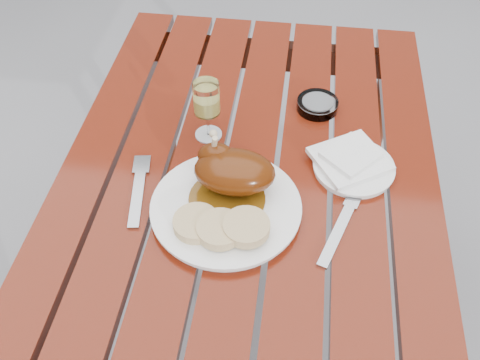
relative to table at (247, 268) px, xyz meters
name	(u,v)px	position (x,y,z in m)	size (l,w,h in m)	color
ground	(246,334)	(0.00, 0.00, -0.38)	(60.00, 60.00, 0.00)	slate
table	(247,268)	(0.00, 0.00, 0.00)	(0.80, 1.20, 0.75)	maroon
dinner_plate	(226,208)	(-0.03, -0.12, 0.38)	(0.30, 0.30, 0.02)	white
roast_duck	(232,171)	(-0.03, -0.07, 0.44)	(0.17, 0.16, 0.12)	#5F380A
bread_dumplings	(221,226)	(-0.03, -0.18, 0.41)	(0.18, 0.10, 0.03)	#D6BB82
wine_glass	(207,111)	(-0.10, 0.10, 0.45)	(0.06, 0.06, 0.14)	#E0D766
side_plate	(354,167)	(0.22, 0.03, 0.38)	(0.17, 0.17, 0.01)	white
napkin	(350,159)	(0.21, 0.04, 0.40)	(0.14, 0.13, 0.01)	white
ashtray	(317,105)	(0.14, 0.22, 0.39)	(0.10, 0.10, 0.02)	#B2B7BC
fork	(138,193)	(-0.22, -0.10, 0.38)	(0.02, 0.18, 0.01)	gray
knife	(341,225)	(0.20, -0.12, 0.38)	(0.02, 0.22, 0.01)	gray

